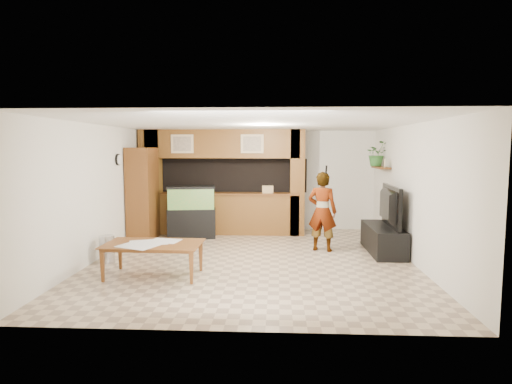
# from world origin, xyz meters

# --- Properties ---
(floor) EXTENTS (6.50, 6.50, 0.00)m
(floor) POSITION_xyz_m (0.00, 0.00, 0.00)
(floor) COLOR tan
(floor) RESTS_ON ground
(ceiling) EXTENTS (6.50, 6.50, 0.00)m
(ceiling) POSITION_xyz_m (0.00, 0.00, 2.60)
(ceiling) COLOR white
(ceiling) RESTS_ON wall_back
(wall_back) EXTENTS (6.00, 0.00, 6.00)m
(wall_back) POSITION_xyz_m (0.00, 3.25, 1.30)
(wall_back) COLOR silver
(wall_back) RESTS_ON floor
(wall_left) EXTENTS (0.00, 6.50, 6.50)m
(wall_left) POSITION_xyz_m (-3.00, 0.00, 1.30)
(wall_left) COLOR silver
(wall_left) RESTS_ON floor
(wall_right) EXTENTS (0.00, 6.50, 6.50)m
(wall_right) POSITION_xyz_m (3.00, 0.00, 1.30)
(wall_right) COLOR silver
(wall_right) RESTS_ON floor
(partition) EXTENTS (4.20, 0.99, 2.60)m
(partition) POSITION_xyz_m (-0.95, 2.64, 1.31)
(partition) COLOR brown
(partition) RESTS_ON floor
(wall_clock) EXTENTS (0.05, 0.25, 0.25)m
(wall_clock) POSITION_xyz_m (-2.97, 1.00, 1.90)
(wall_clock) COLOR black
(wall_clock) RESTS_ON wall_left
(wall_shelf) EXTENTS (0.25, 0.90, 0.04)m
(wall_shelf) POSITION_xyz_m (2.85, 1.95, 1.70)
(wall_shelf) COLOR brown
(wall_shelf) RESTS_ON wall_right
(pantry_cabinet) EXTENTS (0.54, 0.88, 2.16)m
(pantry_cabinet) POSITION_xyz_m (-2.70, 1.77, 1.08)
(pantry_cabinet) COLOR brown
(pantry_cabinet) RESTS_ON floor
(trash_can) EXTENTS (0.28, 0.28, 0.51)m
(trash_can) POSITION_xyz_m (-2.73, -0.33, 0.26)
(trash_can) COLOR #B2B2B7
(trash_can) RESTS_ON floor
(aquarium) EXTENTS (1.13, 0.42, 1.25)m
(aquarium) POSITION_xyz_m (-1.59, 1.95, 0.61)
(aquarium) COLOR black
(aquarium) RESTS_ON floor
(tv_stand) EXTENTS (0.60, 1.64, 0.55)m
(tv_stand) POSITION_xyz_m (2.65, 0.74, 0.27)
(tv_stand) COLOR black
(tv_stand) RESTS_ON floor
(television) EXTENTS (0.24, 1.46, 0.84)m
(television) POSITION_xyz_m (2.65, 0.74, 0.97)
(television) COLOR black
(television) RESTS_ON tv_stand
(photo_frame) EXTENTS (0.05, 0.14, 0.19)m
(photo_frame) POSITION_xyz_m (2.85, 1.61, 1.81)
(photo_frame) COLOR tan
(photo_frame) RESTS_ON wall_shelf
(potted_plant) EXTENTS (0.66, 0.61, 0.59)m
(potted_plant) POSITION_xyz_m (2.82, 2.27, 2.02)
(potted_plant) COLOR #2D6528
(potted_plant) RESTS_ON wall_shelf
(person) EXTENTS (0.70, 0.58, 1.66)m
(person) POSITION_xyz_m (1.40, 0.82, 0.83)
(person) COLOR #8E6F4E
(person) RESTS_ON floor
(microphone) EXTENTS (0.04, 0.11, 0.17)m
(microphone) POSITION_xyz_m (1.45, 0.66, 1.72)
(microphone) COLOR black
(microphone) RESTS_ON person
(dining_table) EXTENTS (1.63, 0.93, 0.57)m
(dining_table) POSITION_xyz_m (-1.60, -1.17, 0.28)
(dining_table) COLOR brown
(dining_table) RESTS_ON floor
(newspaper_a) EXTENTS (0.72, 0.63, 0.01)m
(newspaper_a) POSITION_xyz_m (-1.80, -1.37, 0.57)
(newspaper_a) COLOR silver
(newspaper_a) RESTS_ON dining_table
(newspaper_b) EXTENTS (0.73, 0.62, 0.01)m
(newspaper_b) POSITION_xyz_m (-1.69, -1.12, 0.57)
(newspaper_b) COLOR silver
(newspaper_b) RESTS_ON dining_table
(newspaper_c) EXTENTS (0.56, 0.46, 0.01)m
(newspaper_c) POSITION_xyz_m (-1.45, -0.97, 0.57)
(newspaper_c) COLOR silver
(newspaper_c) RESTS_ON dining_table
(counter_box) EXTENTS (0.28, 0.19, 0.18)m
(counter_box) POSITION_xyz_m (0.22, 2.45, 1.13)
(counter_box) COLOR tan
(counter_box) RESTS_ON partition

